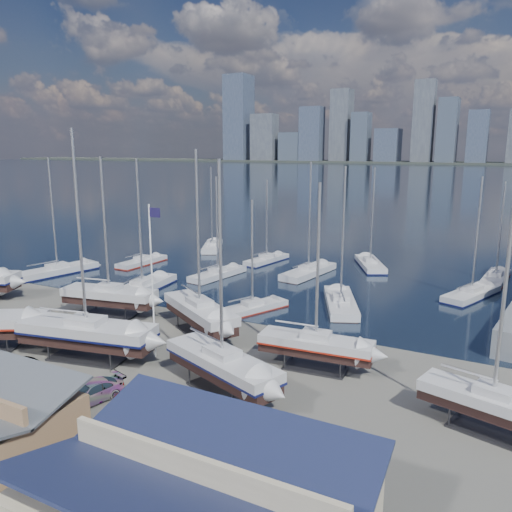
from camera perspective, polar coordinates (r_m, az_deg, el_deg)
The scene contains 27 objects.
ground at distance 43.55m, azimuth -12.42°, elevation -10.46°, with size 1400.00×1400.00×0.00m, color #605E59.
water at distance 341.99m, azimuth 23.25°, elevation 8.38°, with size 1400.00×600.00×0.40m, color #172236.
far_shore at distance 601.34m, azimuth 25.28°, elevation 9.54°, with size 1400.00×80.00×2.20m, color #2D332D.
skyline at distance 595.73m, azimuth 24.82°, elevation 13.24°, with size 639.14×43.80×107.69m.
shed_blue at distance 22.72m, azimuth -6.71°, elevation -26.33°, with size 13.65×9.45×4.71m.
sailboat_cradle_2 at distance 52.52m, azimuth -16.42°, elevation -4.35°, with size 10.02×4.44×15.83m.
sailboat_cradle_3 at distance 42.39m, azimuth -18.76°, elevation -8.32°, with size 11.66×5.30×18.04m.
sailboat_cradle_4 at distance 45.69m, azimuth -6.43°, elevation -6.34°, with size 10.16×7.67×16.52m.
sailboat_cradle_5 at distance 35.05m, azimuth -3.89°, elevation -12.25°, with size 10.19×6.07×15.92m.
sailboat_cradle_6 at distance 38.64m, azimuth 6.84°, elevation -10.06°, with size 8.88×3.15×14.21m.
sailboat_cradle_7 at distance 33.40m, azimuth 25.42°, elevation -14.97°, with size 8.66×4.39×13.79m.
sailboat_moored_0 at distance 72.15m, azimuth -21.71°, elevation -1.72°, with size 5.29×11.21×16.16m.
sailboat_moored_1 at distance 74.52m, azimuth -12.90°, elevation -0.73°, with size 2.84×8.65×12.76m.
sailboat_moored_2 at distance 83.88m, azimuth -5.01°, elevation 0.96°, with size 6.57×9.67×14.31m.
sailboat_moored_3 at distance 60.69m, azimuth -12.82°, elevation -3.67°, with size 4.11×11.08×16.18m.
sailboat_moored_4 at distance 65.62m, azimuth -4.39°, elevation -2.19°, with size 3.92×9.38×13.73m.
sailboat_moored_5 at distance 73.97m, azimuth 1.23°, elevation -0.52°, with size 3.81×8.81×12.75m.
sailboat_moored_6 at distance 51.92m, azimuth -0.42°, elevation -6.06°, with size 5.39×8.33×12.13m.
sailboat_moored_7 at distance 66.83m, azimuth 6.02°, elevation -1.95°, with size 4.46×10.66×15.61m.
sailboat_moored_8 at distance 72.79m, azimuth 12.91°, elevation -1.04°, with size 6.82×10.03×14.69m.
sailboat_moored_9 at distance 54.07m, azimuth 9.64°, elevation -5.47°, with size 6.72×10.58×15.52m.
sailboat_moored_10 at distance 61.62m, azimuth 23.40°, elevation -4.14°, with size 5.89×9.88×14.28m.
sailboat_moored_11 at distance 70.55m, azimuth 25.70°, elevation -2.37°, with size 3.36×9.04×13.21m.
car_b at distance 40.35m, azimuth -24.70°, elevation -11.99°, with size 1.67×4.79×1.58m, color gray.
car_c at distance 32.81m, azimuth -15.18°, elevation -17.12°, with size 2.39×5.18×1.44m, color gray.
car_d at distance 36.05m, azimuth -18.50°, elevation -14.59°, with size 1.93×4.75×1.38m, color gray.
flagpole at distance 39.91m, azimuth -11.73°, elevation -1.67°, with size 1.09×0.12×12.41m.
Camera 1 is at (26.24, -40.57, 16.53)m, focal length 35.00 mm.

